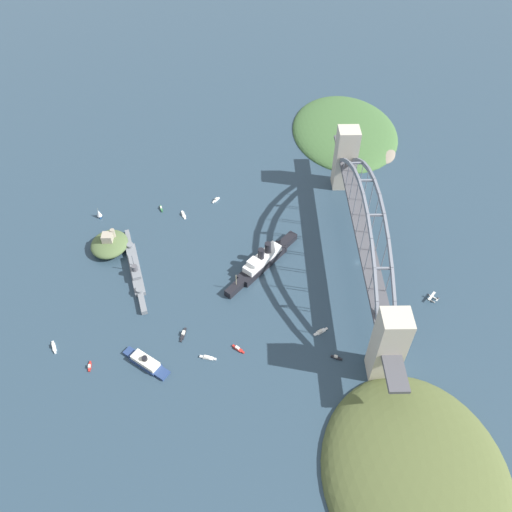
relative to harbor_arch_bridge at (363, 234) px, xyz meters
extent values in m
plane|color=#283D4C|center=(0.00, 0.00, -30.52)|extent=(1400.00, 1400.00, 0.00)
cube|color=#BCB29E|center=(-96.16, 0.00, -1.65)|extent=(16.43, 17.96, 57.73)
cube|color=#BCB29E|center=(96.16, 0.00, -1.65)|extent=(16.43, 17.96, 57.73)
cube|color=#47474C|center=(0.00, 0.00, -0.34)|extent=(175.89, 12.22, 2.40)
cube|color=#47474C|center=(-116.37, 0.00, -0.34)|extent=(24.00, 12.22, 2.40)
cube|color=#47474C|center=(116.37, 0.00, -0.34)|extent=(24.00, 12.22, 2.40)
cube|color=slate|center=(-82.85, -5.50, 6.28)|extent=(20.28, 1.80, 15.82)
cube|color=slate|center=(-64.44, -5.50, 18.03)|extent=(19.97, 1.80, 13.08)
cube|color=slate|center=(-46.03, -5.50, 26.85)|extent=(19.60, 1.80, 10.32)
cube|color=slate|center=(-27.62, -5.50, 32.73)|extent=(19.16, 1.80, 7.52)
cube|color=slate|center=(-9.21, -5.50, 35.67)|extent=(18.66, 1.80, 4.66)
cube|color=slate|center=(9.21, -5.50, 35.67)|extent=(18.66, 1.80, 4.66)
cube|color=slate|center=(27.62, -5.50, 32.73)|extent=(19.16, 1.80, 7.52)
cube|color=slate|center=(46.03, -5.50, 26.85)|extent=(19.60, 1.80, 10.32)
cube|color=slate|center=(64.44, -5.50, 18.03)|extent=(19.97, 1.80, 13.08)
cube|color=slate|center=(82.85, -5.50, 6.28)|extent=(20.28, 1.80, 15.82)
cube|color=slate|center=(-82.85, 5.50, 6.28)|extent=(20.28, 1.80, 15.82)
cube|color=slate|center=(-64.44, 5.50, 18.03)|extent=(19.97, 1.80, 13.08)
cube|color=slate|center=(-46.03, 5.50, 26.85)|extent=(19.60, 1.80, 10.32)
cube|color=slate|center=(-27.62, 5.50, 32.73)|extent=(19.16, 1.80, 7.52)
cube|color=slate|center=(-9.21, 5.50, 35.67)|extent=(18.66, 1.80, 4.66)
cube|color=slate|center=(9.21, 5.50, 35.67)|extent=(18.66, 1.80, 4.66)
cube|color=slate|center=(27.62, 5.50, 32.73)|extent=(19.16, 1.80, 7.52)
cube|color=slate|center=(46.03, 5.50, 26.85)|extent=(19.60, 1.80, 10.32)
cube|color=slate|center=(64.44, 5.50, 18.03)|extent=(19.97, 1.80, 13.08)
cube|color=slate|center=(82.85, 5.50, 6.28)|extent=(20.28, 1.80, 15.82)
cube|color=slate|center=(-92.05, 0.00, -0.34)|extent=(1.40, 10.99, 1.40)
cube|color=slate|center=(-55.23, 0.00, 23.18)|extent=(1.40, 10.99, 1.40)
cube|color=slate|center=(-18.41, 0.00, 34.93)|extent=(1.40, 10.99, 1.40)
cube|color=slate|center=(18.41, 0.00, 34.93)|extent=(1.40, 10.99, 1.40)
cube|color=slate|center=(55.23, 0.00, 23.18)|extent=(1.40, 10.99, 1.40)
cube|color=slate|center=(92.05, 0.00, -0.34)|extent=(1.40, 10.99, 1.40)
cylinder|color=slate|center=(-73.64, -5.50, 6.88)|extent=(0.56, 0.56, 12.02)
cylinder|color=slate|center=(-73.64, 5.50, 6.88)|extent=(0.56, 0.56, 12.02)
cylinder|color=slate|center=(-55.23, -5.50, 12.02)|extent=(0.56, 0.56, 22.31)
cylinder|color=slate|center=(-55.23, 5.50, 12.02)|extent=(0.56, 0.56, 22.31)
cylinder|color=slate|center=(-36.82, -5.50, 15.69)|extent=(0.56, 0.56, 29.66)
cylinder|color=slate|center=(-36.82, 5.50, 15.69)|extent=(0.56, 0.56, 29.66)
cylinder|color=slate|center=(-18.41, -5.50, 17.90)|extent=(0.56, 0.56, 34.07)
cylinder|color=slate|center=(-18.41, 5.50, 17.90)|extent=(0.56, 0.56, 34.07)
cylinder|color=slate|center=(0.00, -5.50, 18.63)|extent=(0.56, 0.56, 35.54)
cylinder|color=slate|center=(0.00, 5.50, 18.63)|extent=(0.56, 0.56, 35.54)
cylinder|color=slate|center=(18.41, -5.50, 17.90)|extent=(0.56, 0.56, 34.07)
cylinder|color=slate|center=(18.41, 5.50, 17.90)|extent=(0.56, 0.56, 34.07)
cylinder|color=slate|center=(36.82, -5.50, 15.69)|extent=(0.56, 0.56, 29.66)
cylinder|color=slate|center=(36.82, 5.50, 15.69)|extent=(0.56, 0.56, 29.66)
cylinder|color=slate|center=(55.23, -5.50, 12.02)|extent=(0.56, 0.56, 22.31)
cylinder|color=slate|center=(55.23, 5.50, 12.02)|extent=(0.56, 0.56, 22.31)
cylinder|color=slate|center=(73.64, -5.50, 6.88)|extent=(0.56, 0.56, 12.02)
cylinder|color=slate|center=(73.64, 5.50, 6.88)|extent=(0.56, 0.56, 12.02)
ellipsoid|color=#4C562D|center=(-163.18, -7.71, -30.52)|extent=(125.06, 105.74, 28.58)
ellipsoid|color=#3D6033|center=(182.60, -14.61, -30.52)|extent=(141.40, 106.76, 18.06)
ellipsoid|color=#756B5B|center=(150.78, -43.97, -30.52)|extent=(49.49, 32.03, 9.93)
cube|color=black|center=(-2.82, 74.25, -27.76)|extent=(44.32, 39.84, 5.50)
cube|color=black|center=(-27.68, 95.27, -27.76)|extent=(16.29, 15.08, 5.50)
cube|color=black|center=(22.05, 53.23, -27.76)|extent=(17.07, 15.99, 5.50)
cube|color=white|center=(-2.82, 74.25, -22.44)|extent=(33.94, 30.71, 5.14)
cube|color=white|center=(-10.51, 80.75, -18.27)|extent=(11.42, 11.43, 3.20)
cylinder|color=black|center=(-4.21, 75.43, -15.52)|extent=(4.89, 4.89, 8.71)
cylinder|color=black|center=(2.08, 70.11, -15.52)|extent=(4.89, 4.89, 8.71)
cylinder|color=tan|center=(-26.13, 93.96, -20.01)|extent=(0.50, 0.50, 10.00)
cube|color=slate|center=(-6.73, 171.67, -28.72)|extent=(52.63, 22.86, 3.59)
cube|color=slate|center=(26.85, 182.01, -28.72)|extent=(17.81, 8.48, 3.59)
cube|color=slate|center=(-40.31, 161.33, -28.72)|extent=(18.01, 9.14, 3.59)
cube|color=slate|center=(-6.73, 171.67, -25.41)|extent=(27.00, 13.63, 3.03)
cylinder|color=slate|center=(16.36, 178.78, -25.82)|extent=(5.38, 5.38, 2.20)
cylinder|color=slate|center=(-29.82, 164.56, -25.82)|extent=(5.38, 5.38, 2.20)
cylinder|color=slate|center=(-6.73, 171.67, -18.89)|extent=(0.60, 0.60, 10.00)
cylinder|color=#4C4C51|center=(-11.77, 170.12, -21.69)|extent=(4.23, 4.23, 4.40)
cube|color=navy|center=(-88.84, 152.53, -29.49)|extent=(19.48, 22.61, 2.06)
cube|color=navy|center=(-80.71, 164.22, -29.49)|extent=(9.16, 9.39, 2.06)
cube|color=navy|center=(-96.97, 140.84, -29.49)|extent=(10.18, 10.10, 2.06)
cube|color=beige|center=(-88.84, 152.53, -26.90)|extent=(17.37, 20.38, 3.12)
cylinder|color=black|center=(-88.84, 152.53, -24.14)|extent=(3.55, 3.55, 2.40)
ellipsoid|color=#4C6038|center=(17.67, 195.25, -25.78)|extent=(32.08, 29.13, 9.48)
cube|color=#9E937F|center=(17.67, 195.25, -19.02)|extent=(8.00, 8.00, 7.81)
cylinder|color=gray|center=(22.17, 191.75, -18.63)|extent=(3.60, 3.60, 8.60)
cylinder|color=#B7B7B2|center=(-39.30, -47.66, -30.07)|extent=(4.51, 5.17, 0.90)
cylinder|color=#B7B7B2|center=(-36.59, -49.92, -30.07)|extent=(4.51, 5.17, 0.90)
cylinder|color=black|center=(-39.30, -47.66, -28.96)|extent=(0.14, 0.14, 1.32)
cylinder|color=black|center=(-36.59, -49.92, -28.96)|extent=(0.14, 0.14, 1.32)
ellipsoid|color=silver|center=(-37.95, -48.79, -27.73)|extent=(5.87, 6.74, 1.14)
cylinder|color=black|center=(-35.70, -46.09, -27.73)|extent=(1.34, 1.31, 1.08)
cube|color=silver|center=(-37.32, -48.04, -27.25)|extent=(8.47, 7.45, 0.20)
cube|color=silver|center=(-40.14, -51.43, -27.62)|extent=(3.51, 3.18, 0.12)
cube|color=black|center=(-40.14, -51.43, -26.41)|extent=(0.80, 0.92, 1.50)
cube|color=#234C8C|center=(56.29, 211.63, -30.08)|extent=(4.92, 3.71, 0.88)
cube|color=#234C8C|center=(59.02, 212.97, -30.08)|extent=(1.74, 1.44, 0.88)
cube|color=#234C8C|center=(53.57, 210.29, -30.08)|extent=(1.81, 1.59, 0.88)
cylinder|color=tan|center=(56.63, 211.80, -25.78)|extent=(0.16, 0.16, 7.70)
cone|color=white|center=(55.44, 211.21, -26.17)|extent=(5.59, 5.59, 6.16)
cube|color=silver|center=(75.19, 113.28, -29.91)|extent=(5.25, 4.79, 1.21)
cube|color=silver|center=(72.45, 115.56, -29.91)|extent=(2.00, 1.90, 1.21)
cube|color=silver|center=(77.93, 111.01, -29.91)|extent=(2.12, 2.05, 1.21)
cube|color=beige|center=(75.70, 112.86, -28.61)|extent=(2.97, 2.81, 1.40)
cube|color=#B2231E|center=(-90.62, 188.94, -29.97)|extent=(4.76, 2.28, 1.09)
cube|color=#B2231E|center=(-87.58, 189.28, -29.97)|extent=(1.63, 1.15, 1.09)
cube|color=#B2231E|center=(-93.67, 188.61, -29.97)|extent=(1.65, 1.34, 1.09)
cube|color=beige|center=(-91.19, 188.88, -28.78)|extent=(2.44, 1.68, 1.28)
cube|color=silver|center=(-85.35, 112.10, -29.92)|extent=(3.94, 7.18, 1.19)
cube|color=silver|center=(-86.36, 107.69, -29.92)|extent=(1.84, 2.51, 1.19)
cube|color=silver|center=(-84.33, 116.52, -29.92)|extent=(2.10, 2.57, 1.19)
cube|color=beige|center=(-85.16, 112.93, -28.85)|extent=(2.69, 3.76, 0.95)
cube|color=black|center=(-66.78, 130.07, -30.01)|extent=(7.31, 3.74, 1.01)
cube|color=black|center=(-71.33, 131.04, -30.01)|extent=(2.54, 1.74, 1.01)
cube|color=black|center=(-62.23, 129.10, -30.01)|extent=(2.60, 1.99, 1.01)
cube|color=beige|center=(-65.93, 129.89, -28.84)|extent=(3.80, 2.56, 1.34)
cube|color=silver|center=(-75.63, 216.02, -29.91)|extent=(6.59, 4.61, 1.22)
cube|color=silver|center=(-79.41, 214.27, -29.91)|extent=(2.40, 1.96, 1.22)
cube|color=silver|center=(-71.85, 217.77, -29.91)|extent=(2.50, 2.18, 1.22)
cube|color=beige|center=(-74.92, 216.35, -28.65)|extent=(3.57, 2.90, 1.29)
cube|color=black|center=(-86.51, 27.08, -29.92)|extent=(3.56, 5.10, 1.20)
cube|color=black|center=(-87.70, 24.17, -29.92)|extent=(1.57, 1.86, 1.20)
cube|color=black|center=(-85.32, 30.00, -29.92)|extent=(1.77, 1.94, 1.20)
cube|color=beige|center=(-86.29, 27.63, -28.63)|extent=(2.31, 2.77, 1.37)
cube|color=#2D6B3D|center=(64.57, 160.02, -29.90)|extent=(5.42, 3.16, 1.24)
cube|color=#2D6B3D|center=(61.29, 159.00, -29.90)|extent=(1.92, 1.41, 1.24)
cube|color=#2D6B3D|center=(67.84, 161.04, -29.90)|extent=(1.97, 1.59, 1.24)
cube|color=beige|center=(65.18, 160.21, -28.77)|extent=(2.86, 2.07, 1.01)
cube|color=#B2231E|center=(-78.78, 92.12, -30.01)|extent=(5.47, 6.07, 1.01)
cube|color=#B2231E|center=(-81.24, 89.03, -30.01)|extent=(2.21, 2.33, 1.01)
cube|color=#B2231E|center=(-76.32, 95.22, -30.01)|extent=(2.41, 2.49, 1.01)
cube|color=beige|center=(-78.32, 92.71, -28.93)|extent=(3.27, 3.46, 1.14)
cube|color=silver|center=(-65.49, 35.36, -30.03)|extent=(5.69, 7.18, 0.98)
cube|color=silver|center=(-63.22, 31.46, -30.03)|extent=(2.39, 2.68, 0.98)
cube|color=silver|center=(-67.76, 39.27, -30.03)|extent=(2.64, 2.83, 0.98)
cube|color=beige|center=(-65.92, 36.10, -28.99)|extent=(3.53, 3.99, 1.09)
cube|color=silver|center=(56.31, 140.11, -30.08)|extent=(6.93, 4.72, 0.87)
cube|color=silver|center=(52.31, 138.64, -30.08)|extent=(2.51, 2.12, 0.87)
cube|color=silver|center=(60.32, 141.59, -30.08)|extent=(2.61, 2.39, 0.87)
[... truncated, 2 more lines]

